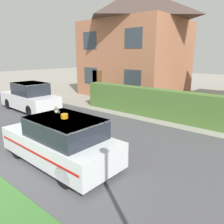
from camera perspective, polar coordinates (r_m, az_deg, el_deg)
name	(u,v)px	position (r m, az deg, el deg)	size (l,w,h in m)	color
road_strip	(93,141)	(8.64, -4.98, -7.45)	(28.00, 6.98, 0.01)	#4C4C51
garden_hedge	(160,104)	(11.77, 12.39, 2.11)	(9.74, 0.72, 1.52)	#4C7233
police_car	(61,141)	(6.89, -13.16, -7.32)	(4.06, 1.79, 1.60)	black
cat	(56,110)	(6.51, -14.34, 0.49)	(0.23, 0.27, 0.25)	gray
neighbour_car_near	(30,98)	(13.93, -20.66, 3.52)	(4.40, 1.79, 1.67)	black
house_left	(136,42)	(18.96, 6.25, 17.61)	(7.73, 6.94, 8.32)	#A86B4C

